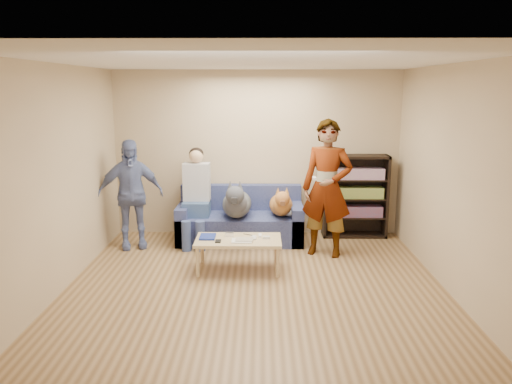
{
  "coord_description": "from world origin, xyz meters",
  "views": [
    {
      "loc": [
        0.07,
        -5.37,
        2.34
      ],
      "look_at": [
        0.0,
        1.2,
        0.95
      ],
      "focal_mm": 35.0,
      "sensor_mm": 36.0,
      "label": 1
    }
  ],
  "objects_px": {
    "person_seated": "(196,193)",
    "bookshelf": "(355,194)",
    "camera_silver": "(230,234)",
    "person_standing_right": "(327,188)",
    "sofa": "(241,222)",
    "dog_tan": "(281,204)",
    "coffee_table": "(238,242)",
    "dog_gray": "(237,203)",
    "notebook_blue": "(208,237)",
    "person_standing_left": "(130,194)"
  },
  "relations": [
    {
      "from": "person_standing_right",
      "to": "sofa",
      "type": "distance_m",
      "value": 1.56
    },
    {
      "from": "person_standing_left",
      "to": "bookshelf",
      "type": "relative_size",
      "value": 1.24
    },
    {
      "from": "coffee_table",
      "to": "bookshelf",
      "type": "bearing_deg",
      "value": 41.09
    },
    {
      "from": "coffee_table",
      "to": "bookshelf",
      "type": "relative_size",
      "value": 0.85
    },
    {
      "from": "camera_silver",
      "to": "dog_gray",
      "type": "distance_m",
      "value": 0.97
    },
    {
      "from": "notebook_blue",
      "to": "camera_silver",
      "type": "bearing_deg",
      "value": 14.04
    },
    {
      "from": "person_standing_right",
      "to": "camera_silver",
      "type": "height_order",
      "value": "person_standing_right"
    },
    {
      "from": "person_seated",
      "to": "dog_gray",
      "type": "distance_m",
      "value": 0.64
    },
    {
      "from": "camera_silver",
      "to": "sofa",
      "type": "height_order",
      "value": "sofa"
    },
    {
      "from": "person_standing_left",
      "to": "notebook_blue",
      "type": "height_order",
      "value": "person_standing_left"
    },
    {
      "from": "camera_silver",
      "to": "person_seated",
      "type": "height_order",
      "value": "person_seated"
    },
    {
      "from": "notebook_blue",
      "to": "person_seated",
      "type": "distance_m",
      "value": 1.22
    },
    {
      "from": "person_seated",
      "to": "dog_tan",
      "type": "height_order",
      "value": "person_seated"
    },
    {
      "from": "person_seated",
      "to": "person_standing_left",
      "type": "bearing_deg",
      "value": -164.6
    },
    {
      "from": "sofa",
      "to": "person_seated",
      "type": "distance_m",
      "value": 0.83
    },
    {
      "from": "sofa",
      "to": "bookshelf",
      "type": "distance_m",
      "value": 1.86
    },
    {
      "from": "dog_gray",
      "to": "dog_tan",
      "type": "relative_size",
      "value": 1.11
    },
    {
      "from": "dog_tan",
      "to": "coffee_table",
      "type": "relative_size",
      "value": 1.03
    },
    {
      "from": "person_standing_left",
      "to": "sofa",
      "type": "distance_m",
      "value": 1.72
    },
    {
      "from": "person_seated",
      "to": "bookshelf",
      "type": "distance_m",
      "value": 2.49
    },
    {
      "from": "dog_tan",
      "to": "notebook_blue",
      "type": "bearing_deg",
      "value": -131.75
    },
    {
      "from": "person_standing_left",
      "to": "camera_silver",
      "type": "height_order",
      "value": "person_standing_left"
    },
    {
      "from": "sofa",
      "to": "coffee_table",
      "type": "distance_m",
      "value": 1.32
    },
    {
      "from": "person_standing_left",
      "to": "bookshelf",
      "type": "distance_m",
      "value": 3.45
    },
    {
      "from": "person_seated",
      "to": "dog_tan",
      "type": "relative_size",
      "value": 1.29
    },
    {
      "from": "person_standing_left",
      "to": "dog_tan",
      "type": "bearing_deg",
      "value": -11.96
    },
    {
      "from": "camera_silver",
      "to": "person_seated",
      "type": "bearing_deg",
      "value": 118.07
    },
    {
      "from": "notebook_blue",
      "to": "camera_silver",
      "type": "height_order",
      "value": "camera_silver"
    },
    {
      "from": "person_standing_right",
      "to": "person_seated",
      "type": "bearing_deg",
      "value": -176.54
    },
    {
      "from": "person_standing_right",
      "to": "person_standing_left",
      "type": "relative_size",
      "value": 1.19
    },
    {
      "from": "camera_silver",
      "to": "dog_tan",
      "type": "distance_m",
      "value": 1.28
    },
    {
      "from": "dog_gray",
      "to": "coffee_table",
      "type": "bearing_deg",
      "value": -86.06
    },
    {
      "from": "camera_silver",
      "to": "dog_gray",
      "type": "bearing_deg",
      "value": 87.17
    },
    {
      "from": "person_standing_right",
      "to": "person_seated",
      "type": "height_order",
      "value": "person_standing_right"
    },
    {
      "from": "camera_silver",
      "to": "dog_tan",
      "type": "xyz_separation_m",
      "value": [
        0.72,
        1.05,
        0.16
      ]
    },
    {
      "from": "notebook_blue",
      "to": "sofa",
      "type": "bearing_deg",
      "value": 73.53
    },
    {
      "from": "dog_tan",
      "to": "sofa",
      "type": "bearing_deg",
      "value": 166.77
    },
    {
      "from": "person_standing_left",
      "to": "coffee_table",
      "type": "bearing_deg",
      "value": -47.98
    },
    {
      "from": "person_seated",
      "to": "dog_gray",
      "type": "bearing_deg",
      "value": -11.15
    },
    {
      "from": "person_seated",
      "to": "bookshelf",
      "type": "xyz_separation_m",
      "value": [
        2.46,
        0.36,
        -0.09
      ]
    },
    {
      "from": "sofa",
      "to": "dog_tan",
      "type": "distance_m",
      "value": 0.72
    },
    {
      "from": "sofa",
      "to": "dog_gray",
      "type": "distance_m",
      "value": 0.45
    },
    {
      "from": "notebook_blue",
      "to": "person_seated",
      "type": "height_order",
      "value": "person_seated"
    },
    {
      "from": "camera_silver",
      "to": "person_standing_left",
      "type": "bearing_deg",
      "value": 151.55
    },
    {
      "from": "camera_silver",
      "to": "person_seated",
      "type": "xyz_separation_m",
      "value": [
        -0.57,
        1.07,
        0.33
      ]
    },
    {
      "from": "dog_gray",
      "to": "coffee_table",
      "type": "distance_m",
      "value": 1.1
    },
    {
      "from": "person_seated",
      "to": "dog_gray",
      "type": "xyz_separation_m",
      "value": [
        0.62,
        -0.12,
        -0.12
      ]
    },
    {
      "from": "camera_silver",
      "to": "bookshelf",
      "type": "height_order",
      "value": "bookshelf"
    },
    {
      "from": "bookshelf",
      "to": "notebook_blue",
      "type": "bearing_deg",
      "value": -145.45
    },
    {
      "from": "person_standing_right",
      "to": "notebook_blue",
      "type": "relative_size",
      "value": 7.36
    }
  ]
}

